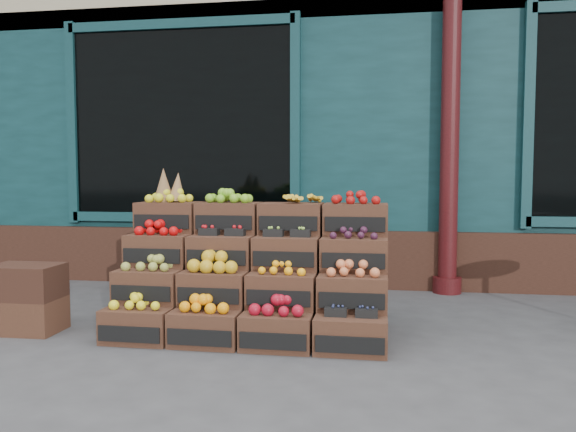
# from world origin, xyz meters

# --- Properties ---
(ground) EXTENTS (60.00, 60.00, 0.00)m
(ground) POSITION_xyz_m (0.00, 0.00, 0.00)
(ground) COLOR #3F3F42
(ground) RESTS_ON ground
(shop_facade) EXTENTS (12.00, 6.24, 4.80)m
(shop_facade) POSITION_xyz_m (0.00, 5.11, 2.40)
(shop_facade) COLOR #103336
(shop_facade) RESTS_ON ground
(crate_display) EXTENTS (1.98, 0.97, 1.23)m
(crate_display) POSITION_xyz_m (-0.42, 0.41, 0.38)
(crate_display) COLOR #44271A
(crate_display) RESTS_ON ground
(spare_crates) EXTENTS (0.51, 0.36, 0.51)m
(spare_crates) POSITION_xyz_m (-2.09, 0.10, 0.25)
(spare_crates) COLOR #44271A
(spare_crates) RESTS_ON ground
(shopkeeper) EXTENTS (0.87, 0.63, 2.19)m
(shopkeeper) POSITION_xyz_m (-1.21, 2.60, 1.10)
(shopkeeper) COLOR #144725
(shopkeeper) RESTS_ON ground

